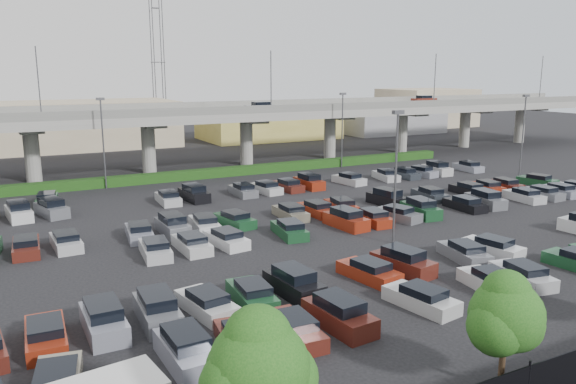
# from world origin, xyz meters

# --- Properties ---
(ground) EXTENTS (280.00, 280.00, 0.00)m
(ground) POSITION_xyz_m (0.00, 0.00, 0.00)
(ground) COLOR black
(overpass) EXTENTS (150.00, 13.00, 15.80)m
(overpass) POSITION_xyz_m (-0.22, 31.99, 6.97)
(overpass) COLOR gray
(overpass) RESTS_ON ground
(hedge) EXTENTS (66.00, 1.60, 1.10)m
(hedge) POSITION_xyz_m (0.00, 25.00, 0.55)
(hedge) COLOR #163710
(hedge) RESTS_ON ground
(parked_cars) EXTENTS (63.05, 41.68, 1.67)m
(parked_cars) POSITION_xyz_m (-0.42, -3.63, 0.61)
(parked_cars) COLOR silver
(parked_cars) RESTS_ON ground
(light_poles) EXTENTS (66.90, 48.38, 10.30)m
(light_poles) POSITION_xyz_m (-4.13, 2.00, 6.24)
(light_poles) COLOR #49494E
(light_poles) RESTS_ON ground
(distant_buildings) EXTENTS (138.00, 24.00, 9.00)m
(distant_buildings) POSITION_xyz_m (12.38, 61.81, 3.74)
(distant_buildings) COLOR gray
(distant_buildings) RESTS_ON ground
(comm_tower) EXTENTS (2.40, 2.40, 30.00)m
(comm_tower) POSITION_xyz_m (4.00, 74.00, 15.61)
(comm_tower) COLOR #49494E
(comm_tower) RESTS_ON ground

